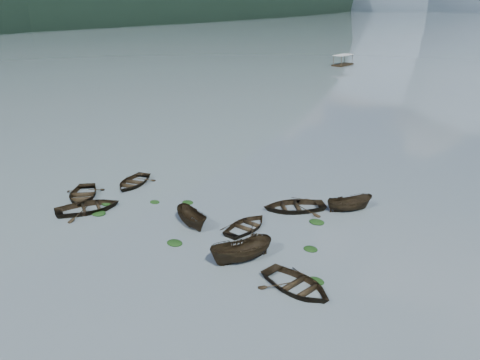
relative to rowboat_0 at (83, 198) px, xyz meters
The scene contains 20 objects.
ground_plane 12.56m from the rowboat_0, 23.46° to the right, with size 2400.00×2400.00×0.00m, color #536167.
haze_mtn_a 928.85m from the rowboat_0, 105.52° to the left, with size 520.00×520.00×280.00m, color #475666.
rowboat_0 is the anchor object (origin of this frame).
rowboat_1 2.99m from the rowboat_0, 28.82° to the right, with size 3.58×5.01×1.04m, color black.
rowboat_2 11.17m from the rowboat_0, ahead, with size 1.44×3.82×1.48m, color black.
rowboat_3 15.09m from the rowboat_0, 12.94° to the left, with size 2.96×4.15×0.86m, color black.
rowboat_4 21.50m from the rowboat_0, ahead, with size 3.34×4.68×0.97m, color black.
rowboat_5 17.06m from the rowboat_0, ahead, with size 1.66×4.42×1.71m, color black.
rowboat_6 4.74m from the rowboat_0, 74.74° to the left, with size 3.20×4.48×0.93m, color black.
rowboat_7 17.95m from the rowboat_0, 27.65° to the left, with size 3.58×5.01×1.04m, color black.
rowboat_8 22.34m from the rowboat_0, 28.75° to the left, with size 1.42×3.78×1.46m, color black.
weed_clump_0 3.98m from the rowboat_0, 19.73° to the right, with size 1.26×1.03×0.27m, color black.
weed_clump_1 6.41m from the rowboat_0, 26.43° to the left, with size 0.89×0.71×0.20m, color black.
weed_clump_2 12.02m from the rowboat_0, ahead, with size 1.18×0.95×0.26m, color black.
weed_clump_3 20.28m from the rowboat_0, ahead, with size 0.98×0.83×0.22m, color black.
weed_clump_4 22.03m from the rowboat_0, ahead, with size 1.09×0.87×0.23m, color black.
weed_clump_5 2.84m from the rowboat_0, ahead, with size 1.14×0.92×0.24m, color black.
weed_clump_6 9.16m from the rowboat_0, 28.53° to the left, with size 1.00×0.83×0.21m, color black.
weed_clump_7 19.86m from the rowboat_0, 21.42° to the left, with size 1.20×0.96×0.26m, color black.
pontoon_left 94.16m from the rowboat_0, 100.49° to the left, with size 2.78×6.68×2.56m, color black, non-canonical shape.
Camera 1 is at (20.69, -17.08, 15.83)m, focal length 35.00 mm.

